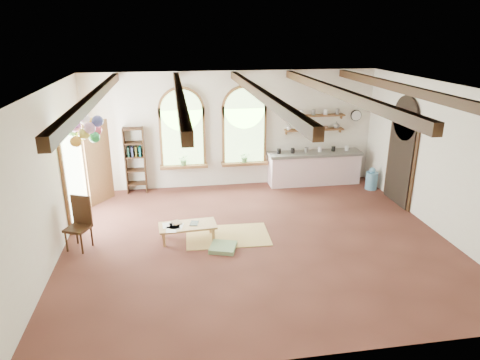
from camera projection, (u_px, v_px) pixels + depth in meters
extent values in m
plane|color=brown|center=(257.00, 240.00, 9.11)|extent=(8.00, 8.00, 0.00)
cube|color=brown|center=(183.00, 138.00, 11.62)|extent=(1.24, 0.08, 1.64)
cylinder|color=brown|center=(181.00, 110.00, 11.36)|extent=(1.24, 0.08, 1.24)
cube|color=#A0D07D|center=(183.00, 138.00, 11.58)|extent=(1.10, 0.04, 1.50)
cube|color=brown|center=(184.00, 166.00, 11.80)|extent=(1.30, 0.28, 0.08)
cube|color=brown|center=(244.00, 135.00, 11.87)|extent=(1.24, 0.08, 1.64)
cylinder|color=brown|center=(244.00, 108.00, 11.62)|extent=(1.24, 0.08, 1.24)
cube|color=#A0D07D|center=(244.00, 136.00, 11.83)|extent=(1.10, 0.04, 1.50)
cube|color=brown|center=(245.00, 163.00, 12.05)|extent=(1.30, 0.28, 0.08)
cube|color=brown|center=(74.00, 172.00, 9.81)|extent=(0.10, 1.90, 2.50)
cube|color=black|center=(400.00, 161.00, 10.73)|extent=(0.10, 1.30, 2.40)
cube|color=silver|center=(314.00, 169.00, 12.29)|extent=(2.60, 0.55, 0.86)
cube|color=slate|center=(315.00, 153.00, 12.13)|extent=(2.68, 0.62, 0.08)
cube|color=brown|center=(314.00, 130.00, 12.08)|extent=(1.70, 0.24, 0.04)
cube|color=brown|center=(315.00, 116.00, 11.95)|extent=(1.70, 0.24, 0.04)
cylinder|color=black|center=(356.00, 116.00, 12.21)|extent=(0.32, 0.04, 0.32)
cube|color=#351E11|center=(126.00, 161.00, 11.46)|extent=(0.03, 0.32, 1.80)
cube|color=#351E11|center=(145.00, 160.00, 11.53)|extent=(0.03, 0.32, 1.80)
cube|color=tan|center=(188.00, 226.00, 9.02)|extent=(1.24, 0.63, 0.04)
cube|color=tan|center=(164.00, 240.00, 8.79)|extent=(0.05, 0.05, 0.30)
cube|color=tan|center=(213.00, 234.00, 9.01)|extent=(0.05, 0.05, 0.30)
cube|color=tan|center=(163.00, 231.00, 9.15)|extent=(0.05, 0.05, 0.30)
cube|color=tan|center=(210.00, 227.00, 9.37)|extent=(0.05, 0.05, 0.30)
cube|color=#351E11|center=(78.00, 228.00, 8.60)|extent=(0.57, 0.57, 0.05)
cube|color=#351E11|center=(82.00, 210.00, 8.67)|extent=(0.41, 0.21, 0.64)
cube|color=tan|center=(228.00, 236.00, 9.26)|extent=(1.82, 1.16, 0.02)
cube|color=gray|center=(223.00, 247.00, 8.70)|extent=(0.64, 0.64, 0.09)
cylinder|color=#5B9AC3|center=(371.00, 181.00, 11.92)|extent=(0.32, 0.32, 0.49)
sphere|color=#5B9AC3|center=(373.00, 171.00, 11.82)|extent=(0.17, 0.17, 0.17)
cylinder|color=#5B9AC3|center=(354.00, 174.00, 12.54)|extent=(0.28, 0.28, 0.42)
sphere|color=#5B9AC3|center=(354.00, 166.00, 12.46)|extent=(0.15, 0.15, 0.15)
cylinder|color=silver|center=(82.00, 108.00, 8.42)|extent=(0.01, 0.01, 0.85)
sphere|color=green|center=(94.00, 137.00, 8.66)|extent=(0.23, 0.23, 0.23)
sphere|color=#F05069|center=(96.00, 130.00, 8.74)|extent=(0.23, 0.23, 0.23)
sphere|color=yellow|center=(94.00, 123.00, 8.83)|extent=(0.23, 0.23, 0.23)
sphere|color=white|center=(84.00, 118.00, 8.65)|extent=(0.23, 0.23, 0.23)
sphere|color=#F5FF28|center=(80.00, 136.00, 8.79)|extent=(0.23, 0.23, 0.23)
sphere|color=#61C855|center=(71.00, 131.00, 8.66)|extent=(0.23, 0.23, 0.23)
sphere|color=#D56FED|center=(75.00, 127.00, 8.50)|extent=(0.23, 0.23, 0.23)
sphere|color=#399DF3|center=(71.00, 122.00, 8.34)|extent=(0.23, 0.23, 0.23)
sphere|color=yellow|center=(76.00, 142.00, 8.33)|extent=(0.23, 0.23, 0.23)
sphere|color=#F6F356|center=(84.00, 134.00, 8.42)|extent=(0.23, 0.23, 0.23)
sphere|color=#F5B5EC|center=(90.00, 128.00, 8.37)|extent=(0.23, 0.23, 0.23)
sphere|color=#4B57B0|center=(98.00, 121.00, 8.42)|extent=(0.23, 0.23, 0.23)
imported|color=olive|center=(173.00, 224.00, 9.04)|extent=(0.27, 0.31, 0.02)
cube|color=black|center=(194.00, 223.00, 9.07)|extent=(0.22, 0.27, 0.01)
imported|color=#598C4C|center=(184.00, 160.00, 11.71)|extent=(0.27, 0.23, 0.30)
imported|color=#598C4C|center=(245.00, 157.00, 11.96)|extent=(0.27, 0.23, 0.30)
imported|color=white|center=(289.00, 128.00, 11.94)|extent=(0.12, 0.10, 0.10)
imported|color=beige|center=(301.00, 128.00, 12.00)|extent=(0.10, 0.10, 0.09)
imported|color=beige|center=(313.00, 128.00, 12.06)|extent=(0.22, 0.22, 0.05)
imported|color=#8C664C|center=(324.00, 128.00, 12.11)|extent=(0.20, 0.20, 0.06)
imported|color=slate|center=(336.00, 125.00, 12.14)|extent=(0.18, 0.18, 0.19)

